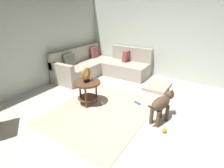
{
  "coord_description": "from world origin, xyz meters",
  "views": [
    {
      "loc": [
        -2.43,
        -1.2,
        1.99
      ],
      "look_at": [
        0.45,
        0.6,
        0.55
      ],
      "focal_mm": 28.06,
      "sensor_mm": 36.0,
      "label": 1
    }
  ],
  "objects_px": {
    "side_table": "(87,87)",
    "dog": "(162,104)",
    "sectional_couch": "(100,67)",
    "dog_toy_rope": "(137,103)",
    "torus_sculpture": "(86,74)",
    "dog_toy_bone": "(101,103)",
    "dog_bed_mat": "(157,86)",
    "dog_toy_ball": "(164,131)"
  },
  "relations": [
    {
      "from": "dog_toy_rope",
      "to": "torus_sculpture",
      "type": "bearing_deg",
      "value": 120.82
    },
    {
      "from": "dog_toy_ball",
      "to": "dog_toy_rope",
      "type": "relative_size",
      "value": 0.46
    },
    {
      "from": "dog_toy_ball",
      "to": "dog_toy_bone",
      "type": "height_order",
      "value": "dog_toy_ball"
    },
    {
      "from": "torus_sculpture",
      "to": "dog_toy_rope",
      "type": "distance_m",
      "value": 1.33
    },
    {
      "from": "side_table",
      "to": "dog_toy_bone",
      "type": "relative_size",
      "value": 3.33
    },
    {
      "from": "dog",
      "to": "dog_toy_bone",
      "type": "distance_m",
      "value": 1.39
    },
    {
      "from": "dog_toy_ball",
      "to": "dog_toy_bone",
      "type": "relative_size",
      "value": 0.44
    },
    {
      "from": "sectional_couch",
      "to": "side_table",
      "type": "height_order",
      "value": "sectional_couch"
    },
    {
      "from": "dog",
      "to": "dog_toy_rope",
      "type": "relative_size",
      "value": 4.77
    },
    {
      "from": "torus_sculpture",
      "to": "dog_toy_bone",
      "type": "distance_m",
      "value": 0.75
    },
    {
      "from": "dog_toy_bone",
      "to": "dog_toy_rope",
      "type": "bearing_deg",
      "value": -57.41
    },
    {
      "from": "torus_sculpture",
      "to": "dog_toy_ball",
      "type": "relative_size",
      "value": 4.1
    },
    {
      "from": "sectional_couch",
      "to": "dog_toy_rope",
      "type": "xyz_separation_m",
      "value": [
        -1.13,
        -1.84,
        -0.27
      ]
    },
    {
      "from": "sectional_couch",
      "to": "dog_toy_rope",
      "type": "relative_size",
      "value": 12.89
    },
    {
      "from": "sectional_couch",
      "to": "dog_toy_bone",
      "type": "height_order",
      "value": "sectional_couch"
    },
    {
      "from": "dog_bed_mat",
      "to": "dog",
      "type": "relative_size",
      "value": 0.96
    },
    {
      "from": "dog_bed_mat",
      "to": "dog",
      "type": "distance_m",
      "value": 1.62
    },
    {
      "from": "dog",
      "to": "dog_toy_bone",
      "type": "bearing_deg",
      "value": -162.65
    },
    {
      "from": "dog_bed_mat",
      "to": "sectional_couch",
      "type": "bearing_deg",
      "value": 89.64
    },
    {
      "from": "dog_bed_mat",
      "to": "dog_toy_bone",
      "type": "relative_size",
      "value": 4.44
    },
    {
      "from": "torus_sculpture",
      "to": "dog_bed_mat",
      "type": "bearing_deg",
      "value": -32.14
    },
    {
      "from": "sectional_couch",
      "to": "dog_bed_mat",
      "type": "bearing_deg",
      "value": -90.36
    },
    {
      "from": "sectional_couch",
      "to": "dog_toy_rope",
      "type": "distance_m",
      "value": 2.18
    },
    {
      "from": "sectional_couch",
      "to": "side_table",
      "type": "xyz_separation_m",
      "value": [
        -1.71,
        -0.87,
        0.12
      ]
    },
    {
      "from": "sectional_couch",
      "to": "torus_sculpture",
      "type": "relative_size",
      "value": 6.9
    },
    {
      "from": "dog_toy_bone",
      "to": "sectional_couch",
      "type": "bearing_deg",
      "value": 36.18
    },
    {
      "from": "torus_sculpture",
      "to": "dog",
      "type": "relative_size",
      "value": 0.39
    },
    {
      "from": "sectional_couch",
      "to": "dog_bed_mat",
      "type": "distance_m",
      "value": 1.95
    },
    {
      "from": "dog",
      "to": "torus_sculpture",
      "type": "bearing_deg",
      "value": -158.31
    },
    {
      "from": "sectional_couch",
      "to": "side_table",
      "type": "relative_size",
      "value": 3.75
    },
    {
      "from": "side_table",
      "to": "torus_sculpture",
      "type": "bearing_deg",
      "value": -104.04
    },
    {
      "from": "dog_bed_mat",
      "to": "side_table",
      "type": "bearing_deg",
      "value": 147.86
    },
    {
      "from": "torus_sculpture",
      "to": "dog_toy_rope",
      "type": "xyz_separation_m",
      "value": [
        0.58,
        -0.97,
        -0.69
      ]
    },
    {
      "from": "torus_sculpture",
      "to": "dog",
      "type": "height_order",
      "value": "torus_sculpture"
    },
    {
      "from": "torus_sculpture",
      "to": "dog_toy_ball",
      "type": "distance_m",
      "value": 1.92
    },
    {
      "from": "sectional_couch",
      "to": "dog",
      "type": "xyz_separation_m",
      "value": [
        -1.5,
        -2.49,
        0.09
      ]
    },
    {
      "from": "side_table",
      "to": "dog",
      "type": "bearing_deg",
      "value": -82.68
    },
    {
      "from": "side_table",
      "to": "dog_bed_mat",
      "type": "height_order",
      "value": "side_table"
    },
    {
      "from": "dog_toy_ball",
      "to": "side_table",
      "type": "bearing_deg",
      "value": 86.75
    },
    {
      "from": "sectional_couch",
      "to": "torus_sculpture",
      "type": "xyz_separation_m",
      "value": [
        -1.71,
        -0.87,
        0.42
      ]
    },
    {
      "from": "dog",
      "to": "side_table",
      "type": "bearing_deg",
      "value": -158.31
    },
    {
      "from": "side_table",
      "to": "dog_toy_rope",
      "type": "xyz_separation_m",
      "value": [
        0.58,
        -0.97,
        -0.39
      ]
    }
  ]
}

